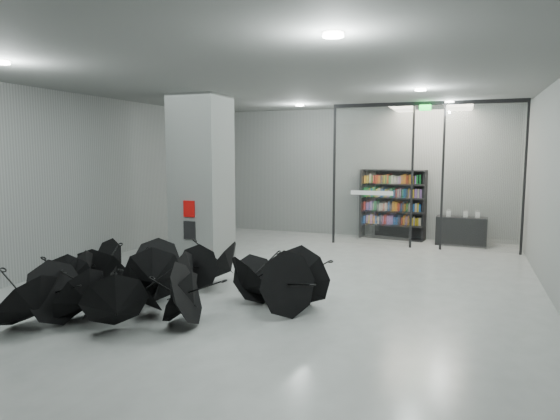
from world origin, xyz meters
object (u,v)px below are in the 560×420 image
(umbrella_cluster, at_px, (159,290))
(shop_counter, at_px, (461,231))
(column, at_px, (202,179))
(bookshelf, at_px, (393,204))

(umbrella_cluster, bearing_deg, shop_counter, 58.48)
(column, bearing_deg, bookshelf, 50.40)
(shop_counter, bearing_deg, bookshelf, 172.58)
(bookshelf, distance_m, shop_counter, 2.14)
(column, relative_size, shop_counter, 2.92)
(shop_counter, relative_size, umbrella_cluster, 0.25)
(umbrella_cluster, bearing_deg, bookshelf, 71.09)
(shop_counter, bearing_deg, umbrella_cluster, -117.99)
(bookshelf, xyz_separation_m, shop_counter, (2.00, -0.39, -0.65))
(column, relative_size, umbrella_cluster, 0.74)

